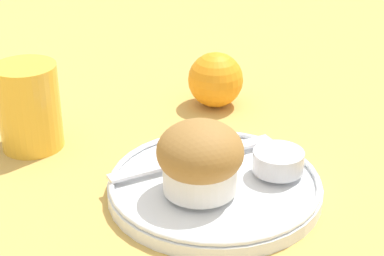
% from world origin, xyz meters
% --- Properties ---
extents(ground_plane, '(3.00, 3.00, 0.00)m').
position_xyz_m(ground_plane, '(0.00, 0.00, 0.00)').
color(ground_plane, tan).
extents(plate, '(0.22, 0.22, 0.02)m').
position_xyz_m(plate, '(0.01, 0.01, 0.01)').
color(plate, white).
rests_on(plate, ground_plane).
extents(muffin, '(0.09, 0.09, 0.07)m').
position_xyz_m(muffin, '(-0.02, 0.00, 0.06)').
color(muffin, silver).
rests_on(muffin, plate).
extents(cream_ramekin, '(0.05, 0.05, 0.02)m').
position_xyz_m(cream_ramekin, '(0.07, -0.02, 0.03)').
color(cream_ramekin, silver).
rests_on(cream_ramekin, plate).
extents(berry_pair, '(0.03, 0.02, 0.02)m').
position_xyz_m(berry_pair, '(0.03, 0.06, 0.03)').
color(berry_pair, '#4C194C').
rests_on(berry_pair, plate).
extents(butter_knife, '(0.20, 0.05, 0.00)m').
position_xyz_m(butter_knife, '(0.01, 0.05, 0.02)').
color(butter_knife, silver).
rests_on(butter_knife, plate).
extents(orange_fruit, '(0.07, 0.07, 0.07)m').
position_xyz_m(orange_fruit, '(0.15, 0.18, 0.04)').
color(orange_fruit, orange).
rests_on(orange_fruit, ground_plane).
extents(juice_glass, '(0.07, 0.07, 0.10)m').
position_xyz_m(juice_glass, '(-0.10, 0.22, 0.05)').
color(juice_glass, gold).
rests_on(juice_glass, ground_plane).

